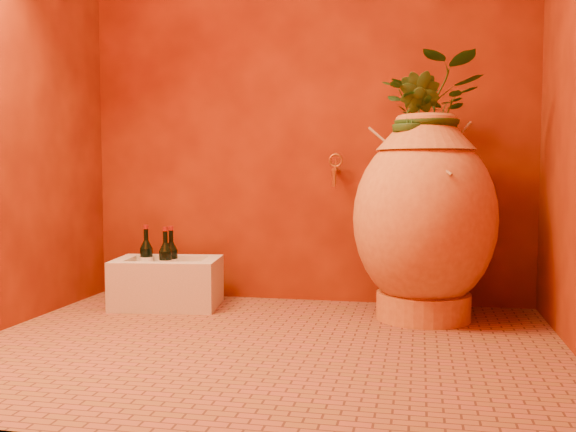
% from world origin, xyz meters
% --- Properties ---
extents(floor, '(2.50, 2.50, 0.00)m').
position_xyz_m(floor, '(0.00, 0.00, 0.00)').
color(floor, brown).
rests_on(floor, ground).
extents(wall_back, '(2.50, 0.02, 2.50)m').
position_xyz_m(wall_back, '(0.00, 1.00, 1.25)').
color(wall_back, '#571405').
rests_on(wall_back, ground).
extents(amphora, '(0.94, 0.94, 1.01)m').
position_xyz_m(amphora, '(0.66, 0.65, 0.50)').
color(amphora, '#CB8439').
rests_on(amphora, floor).
extents(stone_basin, '(0.60, 0.45, 0.26)m').
position_xyz_m(stone_basin, '(-0.70, 0.67, 0.12)').
color(stone_basin, beige).
rests_on(stone_basin, floor).
extents(wine_bottle_a, '(0.07, 0.07, 0.30)m').
position_xyz_m(wine_bottle_a, '(-0.69, 0.62, 0.25)').
color(wine_bottle_a, black).
rests_on(wine_bottle_a, stone_basin).
extents(wine_bottle_b, '(0.07, 0.07, 0.30)m').
position_xyz_m(wine_bottle_b, '(-0.84, 0.71, 0.25)').
color(wine_bottle_b, black).
rests_on(wine_bottle_b, stone_basin).
extents(wine_bottle_c, '(0.07, 0.07, 0.30)m').
position_xyz_m(wine_bottle_c, '(-0.68, 0.67, 0.25)').
color(wine_bottle_c, black).
rests_on(wine_bottle_c, stone_basin).
extents(wall_tap, '(0.08, 0.16, 0.18)m').
position_xyz_m(wall_tap, '(0.18, 0.91, 0.75)').
color(wall_tap, '#A86E26').
rests_on(wall_tap, wall_back).
extents(plant_main, '(0.48, 0.42, 0.53)m').
position_xyz_m(plant_main, '(0.68, 0.67, 1.03)').
color(plant_main, '#234B1A').
rests_on(plant_main, amphora).
extents(plant_side, '(0.30, 0.28, 0.42)m').
position_xyz_m(plant_side, '(0.61, 0.58, 0.99)').
color(plant_side, '#234B1A').
rests_on(plant_side, amphora).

